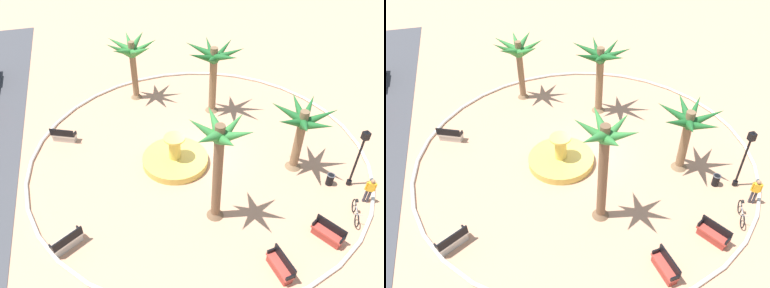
# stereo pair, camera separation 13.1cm
# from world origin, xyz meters

# --- Properties ---
(ground_plane) EXTENTS (80.00, 80.00, 0.00)m
(ground_plane) POSITION_xyz_m (0.00, 0.00, 0.00)
(ground_plane) COLOR tan
(plaza_curb) EXTENTS (20.71, 20.71, 0.20)m
(plaza_curb) POSITION_xyz_m (0.00, 0.00, 0.10)
(plaza_curb) COLOR silver
(plaza_curb) RESTS_ON ground
(fountain) EXTENTS (3.96, 3.96, 1.96)m
(fountain) POSITION_xyz_m (-0.37, 1.62, 0.29)
(fountain) COLOR gold
(fountain) RESTS_ON ground
(palm_tree_near_fountain) EXTENTS (3.87, 3.90, 4.27)m
(palm_tree_near_fountain) POSITION_xyz_m (-2.64, -5.11, 3.09)
(palm_tree_near_fountain) COLOR brown
(palm_tree_near_fountain) RESTS_ON ground
(palm_tree_by_curb) EXTENTS (3.84, 3.71, 4.74)m
(palm_tree_by_curb) POSITION_xyz_m (7.68, 2.69, 3.58)
(palm_tree_by_curb) COLOR brown
(palm_tree_by_curb) RESTS_ON ground
(palm_tree_mid_plaza) EXTENTS (3.25, 3.04, 6.11)m
(palm_tree_mid_plaza) POSITION_xyz_m (-4.96, 0.59, 4.36)
(palm_tree_mid_plaza) COLOR brown
(palm_tree_mid_plaza) RESTS_ON ground
(palm_tree_far_side) EXTENTS (3.94, 4.06, 5.12)m
(palm_tree_far_side) POSITION_xyz_m (4.41, -2.30, 3.74)
(palm_tree_far_side) COLOR brown
(palm_tree_far_side) RESTS_ON ground
(bench_east) EXTENTS (1.13, 1.66, 1.00)m
(bench_east) POSITION_xyz_m (3.68, 8.03, 0.35)
(bench_east) COLOR beige
(bench_east) RESTS_ON ground
(bench_west) EXTENTS (1.65, 1.19, 1.00)m
(bench_west) POSITION_xyz_m (-7.86, -4.23, 0.35)
(bench_west) COLOR #B73D33
(bench_west) RESTS_ON ground
(bench_north) EXTENTS (1.25, 1.63, 1.00)m
(bench_north) POSITION_xyz_m (-4.90, 8.06, 0.35)
(bench_north) COLOR beige
(bench_north) RESTS_ON ground
(bench_southeast) EXTENTS (1.65, 0.70, 1.00)m
(bench_southeast) POSITION_xyz_m (-8.90, -1.18, 0.35)
(bench_southeast) COLOR #B73D33
(bench_southeast) RESTS_ON ground
(lamppost) EXTENTS (0.32, 0.32, 3.88)m
(lamppost) POSITION_xyz_m (-4.87, -7.47, 2.27)
(lamppost) COLOR black
(lamppost) RESTS_ON ground
(trash_bin) EXTENTS (0.46, 0.46, 0.73)m
(trash_bin) POSITION_xyz_m (-4.55, -6.39, 0.39)
(trash_bin) COLOR black
(trash_bin) RESTS_ON ground
(bicycle_red_frame) EXTENTS (1.56, 0.83, 0.94)m
(bicycle_red_frame) POSITION_xyz_m (-7.08, -6.32, 0.38)
(bicycle_red_frame) COLOR black
(bicycle_red_frame) RESTS_ON ground
(person_cyclist_helmet) EXTENTS (0.35, 0.46, 1.65)m
(person_cyclist_helmet) POSITION_xyz_m (-6.28, -7.56, 0.92)
(person_cyclist_helmet) COLOR #33333D
(person_cyclist_helmet) RESTS_ON ground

